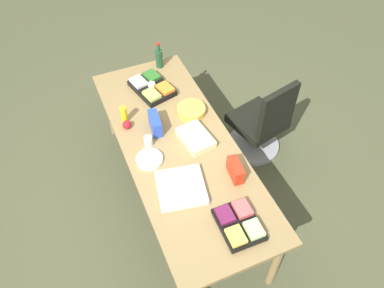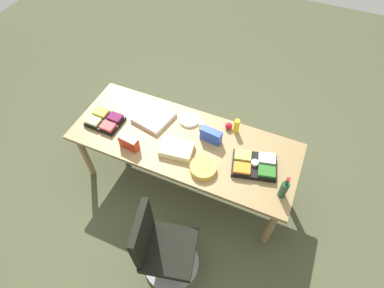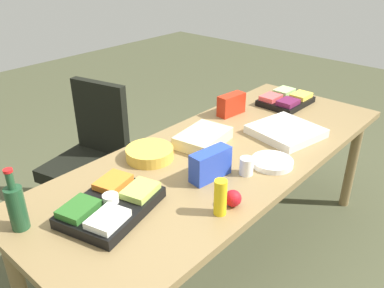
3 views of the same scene
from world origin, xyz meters
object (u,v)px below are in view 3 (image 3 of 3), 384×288
Objects in this scene: paper_cup at (246,166)px; fruit_platter at (286,100)px; sheet_cake at (203,138)px; chip_bowl at (150,153)px; wine_bottle at (16,206)px; paper_plate_stack at (272,162)px; mustard_bottle at (220,197)px; apple_red at (233,198)px; chip_bag_red at (231,104)px; pizza_box at (286,131)px; veggie_tray at (111,205)px; chip_bag_blue at (211,164)px; office_chair at (91,170)px; conference_table at (222,164)px.

fruit_platter is at bearing -160.98° from paper_cup.
sheet_cake reaches higher than chip_bowl.
wine_bottle reaches higher than paper_plate_stack.
wine_bottle is 1.67× the size of mustard_bottle.
chip_bag_red is (-0.84, -0.63, 0.03)m from apple_red.
apple_red is 0.24× the size of sheet_cake.
chip_bowl is (0.33, -0.10, -0.00)m from sheet_cake.
pizza_box is 1.64× the size of paper_plate_stack.
wine_bottle is at bearing 2.40° from chip_bowl.
pizza_box is (-1.18, 0.18, -0.01)m from veggie_tray.
paper_plate_stack is (-0.31, 0.16, -0.06)m from chip_bag_blue.
chip_bag_red is at bearing -145.88° from mustard_bottle.
office_chair is at bearing -96.02° from apple_red.
chip_bowl is (0.32, -0.25, 0.10)m from conference_table.
chip_bowl is at bearing -66.25° from paper_cup.
chip_bag_red is (-1.54, -0.07, -0.04)m from wine_bottle.
apple_red is 0.43m from paper_plate_stack.
chip_bag_blue is 0.36m from paper_plate_stack.
veggie_tray is 2.18× the size of paper_plate_stack.
sheet_cake is at bearing -106.80° from paper_cup.
paper_cup is 0.25× the size of pizza_box.
mustard_bottle is (0.46, 0.48, 0.05)m from sheet_cake.
chip_bag_red is at bearing -142.97° from apple_red.
chip_bag_red reaches higher than chip_bowl.
conference_table is 0.19m from sheet_cake.
sheet_cake is 1.45× the size of paper_plate_stack.
apple_red reaches higher than chip_bowl.
chip_bag_red is at bearing -137.76° from paper_cup.
wine_bottle reaches higher than conference_table.
fruit_platter reaches higher than pizza_box.
veggie_tray is 1.25m from chip_bag_red.
veggie_tray is (0.53, 0.96, 0.44)m from office_chair.
fruit_platter is 0.52m from pizza_box.
mustard_bottle is (0.35, 0.10, 0.04)m from paper_cup.
paper_plate_stack is (-0.06, 0.28, 0.09)m from conference_table.
conference_table is at bearing 7.18° from fruit_platter.
fruit_platter is 1.02× the size of pizza_box.
chip_bowl is at bearing -152.81° from veggie_tray.
chip_bag_blue is at bearing -37.84° from paper_cup.
mustard_bottle reaches higher than sheet_cake.
apple_red is at bearing 52.48° from sheet_cake.
veggie_tray reaches higher than chip_bowl.
apple_red is 0.59m from chip_bowl.
pizza_box is 1.80× the size of chip_bag_red.
pizza_box is (0.45, 0.26, -0.01)m from fruit_platter.
office_chair is 10.73× the size of paper_cup.
chip_bag_red is (0.41, -0.18, 0.04)m from fruit_platter.
chip_bag_blue is at bearing 29.48° from chip_bag_red.
chip_bag_blue is (-0.50, 0.14, 0.04)m from veggie_tray.
paper_cup reaches higher than pizza_box.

